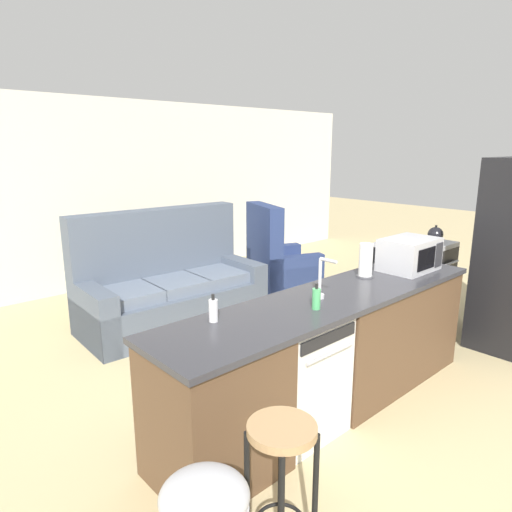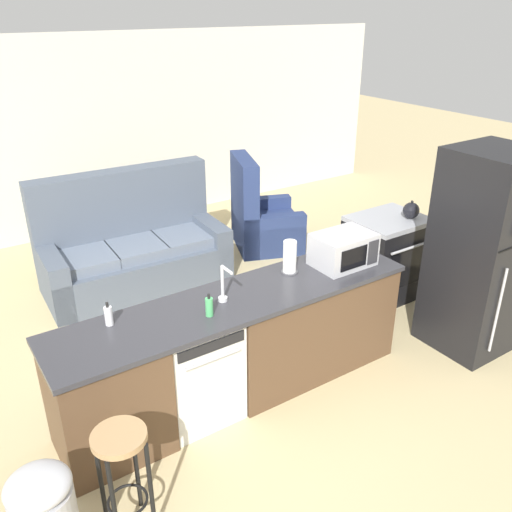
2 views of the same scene
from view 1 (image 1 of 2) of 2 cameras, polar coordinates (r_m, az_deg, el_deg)
name	(u,v)px [view 1 (image 1 of 2)]	position (r m, az deg, el deg)	size (l,w,h in m)	color
ground_plane	(315,414)	(3.64, 7.41, -18.98)	(24.00, 24.00, 0.00)	tan
wall_back	(101,194)	(6.74, -18.82, 7.29)	(10.00, 0.06, 2.60)	silver
kitchen_counter	(337,353)	(3.61, 10.14, -11.83)	(2.94, 0.66, 0.90)	brown
dishwasher	(294,374)	(3.27, 4.71, -14.44)	(0.58, 0.61, 0.84)	silver
stove_range	(414,280)	(5.55, 19.11, -2.89)	(0.76, 0.68, 0.90)	black
microwave	(409,254)	(4.17, 18.64, 0.21)	(0.50, 0.37, 0.28)	#B7B7BC
sink_faucet	(322,281)	(3.24, 8.19, -3.10)	(0.07, 0.18, 0.30)	silver
paper_towel_roll	(366,261)	(3.85, 13.55, -0.58)	(0.14, 0.14, 0.28)	#4C4C51
soap_bottle	(316,298)	(3.05, 7.55, -5.29)	(0.06, 0.06, 0.18)	#4CB266
dish_soap_bottle	(213,310)	(2.83, -5.36, -6.76)	(0.06, 0.06, 0.18)	silver
kettle	(435,234)	(5.53, 21.52, 2.53)	(0.21, 0.17, 0.19)	black
bar_stool	(281,465)	(2.29, 3.20, -24.65)	(0.32, 0.32, 0.74)	tan
couch	(168,288)	(5.24, -10.92, -3.99)	(2.04, 0.99, 1.27)	#515B6B
armchair	(277,265)	(6.32, 2.70, -1.16)	(1.05, 1.08, 1.20)	navy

